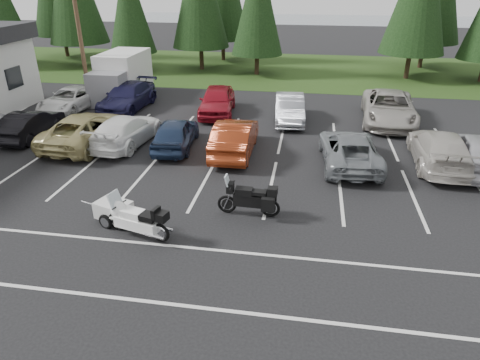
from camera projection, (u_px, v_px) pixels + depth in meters
name	position (u px, v px, depth m)	size (l,w,h in m)	color
ground	(185.00, 193.00, 16.43)	(120.00, 120.00, 0.00)	black
grass_strip	(260.00, 69.00, 37.73)	(80.00, 16.00, 0.01)	#223D13
lake_water	(311.00, 29.00, 64.67)	(70.00, 50.00, 0.02)	slate
utility_pole	(78.00, 25.00, 26.48)	(1.60, 0.26, 9.00)	#473321
box_truck	(119.00, 77.00, 28.06)	(2.40, 5.60, 2.90)	silver
stall_markings	(198.00, 171.00, 18.20)	(32.00, 16.00, 0.01)	silver
conifer_3	(129.00, 5.00, 34.65)	(3.87, 3.87, 9.02)	#332316
conifer_5	(258.00, 1.00, 33.14)	(4.14, 4.14, 9.63)	#332316
car_near_1	(31.00, 124.00, 21.66)	(1.48, 4.24, 1.40)	black
car_near_2	(87.00, 129.00, 20.80)	(2.56, 5.54, 1.54)	tan
car_near_3	(126.00, 130.00, 20.81)	(2.01, 4.95, 1.44)	white
car_near_4	(176.00, 133.00, 20.38)	(1.72, 4.27, 1.45)	#1C2B47
car_near_5	(235.00, 137.00, 19.73)	(1.68, 4.80, 1.58)	maroon
car_near_6	(350.00, 149.00, 18.60)	(2.34, 5.08, 1.41)	slate
car_near_7	(440.00, 149.00, 18.49)	(2.14, 5.27, 1.53)	#B6B0A7
car_near_8	(478.00, 152.00, 18.02)	(1.93, 4.79, 1.63)	#A9A9AE
car_far_0	(71.00, 99.00, 26.11)	(2.20, 4.78, 1.33)	white
car_far_1	(127.00, 97.00, 26.18)	(2.17, 5.35, 1.55)	#171638
car_far_2	(217.00, 101.00, 25.28)	(1.93, 4.79, 1.63)	maroon
car_far_3	(290.00, 108.00, 24.07)	(1.57, 4.49, 1.48)	gray
car_far_4	(389.00, 108.00, 23.83)	(2.78, 6.03, 1.67)	#A39D95
touring_motorcycle	(137.00, 216.00, 13.46)	(2.57, 0.79, 1.43)	white
cargo_trailer	(114.00, 212.00, 14.37)	(1.66, 0.93, 0.77)	silver
adventure_motorcycle	(249.00, 196.00, 14.64)	(2.43, 0.84, 1.48)	black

